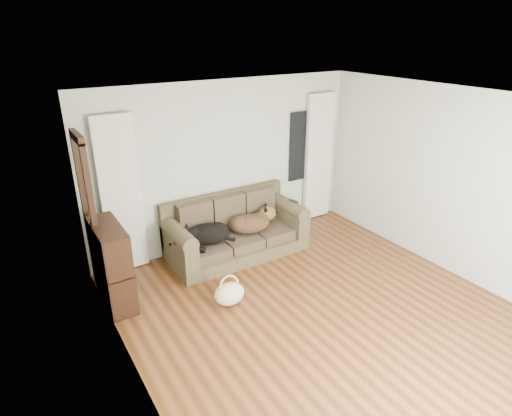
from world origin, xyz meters
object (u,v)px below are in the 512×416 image
sofa (237,228)px  tote_bag (229,293)px  dog_shepherd (251,222)px  bookshelf (113,268)px  dog_black_lab (205,235)px

sofa → tote_bag: (-0.74, -1.10, -0.29)m
dog_shepherd → bookshelf: bookshelf is taller
sofa → tote_bag: size_ratio=5.26×
tote_bag → bookshelf: bearing=146.0°
sofa → dog_shepherd: (0.25, -0.03, 0.04)m
dog_black_lab → dog_shepherd: (0.81, 0.00, 0.01)m
tote_bag → dog_shepherd: bearing=47.3°
dog_shepherd → tote_bag: 1.50m
dog_black_lab → bookshelf: 1.42m
dog_black_lab → dog_shepherd: size_ratio=1.00×
sofa → tote_bag: sofa is taller
sofa → bookshelf: (-1.96, -0.28, 0.05)m
sofa → dog_black_lab: size_ratio=3.13×
tote_bag → bookshelf: 1.51m
dog_black_lab → sofa: bearing=22.2°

